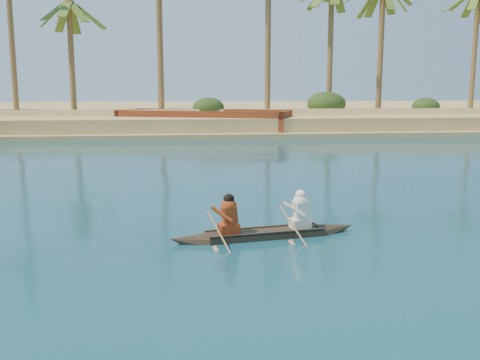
{
  "coord_description": "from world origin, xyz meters",
  "views": [
    {
      "loc": [
        -9.63,
        -12.45,
        3.32
      ],
      "look_at": [
        -8.09,
        0.78,
        1.03
      ],
      "focal_mm": 40.0,
      "sensor_mm": 36.0,
      "label": 1
    }
  ],
  "objects": [
    {
      "name": "shrub_cluster",
      "position": [
        0.0,
        31.5,
        1.2
      ],
      "size": [
        100.0,
        6.0,
        2.4
      ],
      "primitive_type": null,
      "color": "#284017",
      "rests_on": "ground"
    },
    {
      "name": "sandy_embankment",
      "position": [
        0.0,
        46.89,
        0.53
      ],
      "size": [
        150.0,
        51.0,
        1.5
      ],
      "color": "tan",
      "rests_on": "ground"
    },
    {
      "name": "canoe",
      "position": [
        -7.72,
        -0.93,
        0.23
      ],
      "size": [
        4.4,
        1.29,
        1.2
      ],
      "rotation": [
        0.0,
        0.0,
        0.16
      ],
      "color": "#362B1D",
      "rests_on": "ground"
    },
    {
      "name": "palm_grove",
      "position": [
        0.0,
        35.0,
        8.0
      ],
      "size": [
        110.0,
        14.0,
        16.0
      ],
      "primitive_type": null,
      "color": "#3D6323",
      "rests_on": "ground"
    },
    {
      "name": "barge_mid",
      "position": [
        -7.66,
        27.0,
        0.72
      ],
      "size": [
        13.05,
        8.24,
        2.06
      ],
      "rotation": [
        0.0,
        0.0,
        -0.36
      ],
      "color": "brown",
      "rests_on": "ground"
    }
  ]
}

